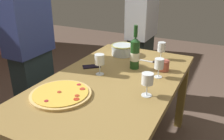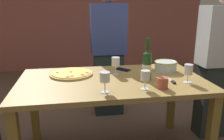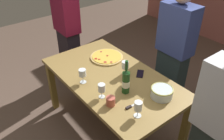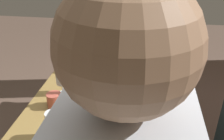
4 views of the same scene
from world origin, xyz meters
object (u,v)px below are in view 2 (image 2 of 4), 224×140
(wine_bottle, at_px, (147,65))
(wine_glass_far_left, at_px, (116,62))
(wine_glass_near_pizza, at_px, (105,78))
(dining_table, at_px, (112,89))
(pizza, at_px, (71,74))
(cell_phone, at_px, (123,70))
(serving_bowl, at_px, (166,66))
(person_host, at_px, (220,63))
(wine_glass_by_bottle, at_px, (145,77))
(cup_amber, at_px, (163,83))
(wine_glass_far_right, at_px, (188,70))
(pizza_knife, at_px, (172,81))
(person_guest_right, at_px, (108,52))

(wine_bottle, bearing_deg, wine_glass_far_left, 140.67)
(wine_bottle, relative_size, wine_glass_near_pizza, 2.30)
(dining_table, relative_size, pizza, 4.06)
(wine_glass_far_left, distance_m, cell_phone, 0.20)
(serving_bowl, xyz_separation_m, person_host, (0.59, 0.03, -0.01))
(wine_glass_near_pizza, bearing_deg, cell_phone, 65.76)
(wine_glass_far_left, bearing_deg, dining_table, -112.65)
(cell_phone, xyz_separation_m, person_host, (0.99, -0.07, 0.04))
(wine_glass_by_bottle, bearing_deg, wine_glass_far_left, 109.97)
(wine_glass_far_left, relative_size, cup_amber, 1.90)
(dining_table, height_order, serving_bowl, serving_bowl)
(dining_table, bearing_deg, wine_glass_by_bottle, -53.87)
(dining_table, height_order, wine_glass_far_right, wine_glass_far_right)
(wine_bottle, relative_size, cup_amber, 4.17)
(pizza, bearing_deg, pizza_knife, -22.30)
(dining_table, bearing_deg, wine_glass_far_right, -17.51)
(wine_glass_far_left, height_order, cell_phone, wine_glass_far_left)
(wine_bottle, height_order, wine_glass_by_bottle, wine_bottle)
(person_host, xyz_separation_m, person_guest_right, (-1.04, 0.69, 0.02))
(dining_table, relative_size, cup_amber, 18.75)
(wine_glass_by_bottle, height_order, cell_phone, wine_glass_by_bottle)
(pizza, relative_size, wine_bottle, 1.11)
(wine_glass_far_left, bearing_deg, wine_glass_far_right, -30.62)
(dining_table, height_order, wine_glass_by_bottle, wine_glass_by_bottle)
(cup_amber, bearing_deg, serving_bowl, 65.61)
(cell_phone, height_order, pizza_knife, pizza_knife)
(pizza, bearing_deg, person_guest_right, 57.08)
(wine_glass_far_left, distance_m, pizza_knife, 0.53)
(serving_bowl, bearing_deg, wine_glass_far_right, -82.00)
(serving_bowl, bearing_deg, wine_bottle, -139.36)
(pizza, xyz_separation_m, serving_bowl, (0.90, -0.02, 0.04))
(wine_glass_far_left, xyz_separation_m, person_guest_right, (0.05, 0.75, -0.06))
(wine_bottle, distance_m, cell_phone, 0.38)
(cell_phone, bearing_deg, serving_bowl, -54.89)
(serving_bowl, bearing_deg, pizza_knife, -102.40)
(wine_bottle, xyz_separation_m, cup_amber, (0.06, -0.23, -0.09))
(wine_glass_by_bottle, relative_size, person_host, 0.09)
(wine_glass_by_bottle, height_order, wine_glass_far_right, wine_glass_far_right)
(person_guest_right, bearing_deg, person_host, 62.94)
(dining_table, xyz_separation_m, wine_glass_far_left, (0.06, 0.13, 0.21))
(person_host, bearing_deg, wine_glass_far_left, -6.44)
(wine_glass_far_right, height_order, cell_phone, wine_glass_far_right)
(cell_phone, bearing_deg, person_host, -44.68)
(wine_glass_by_bottle, xyz_separation_m, cell_phone, (-0.05, 0.55, -0.10))
(cup_amber, bearing_deg, wine_glass_far_left, 124.83)
(wine_glass_far_right, bearing_deg, serving_bowl, 98.00)
(wine_glass_far_right, bearing_deg, wine_bottle, 157.18)
(wine_glass_far_left, bearing_deg, serving_bowl, 3.74)
(pizza, distance_m, cup_amber, 0.85)
(pizza, relative_size, wine_glass_far_right, 2.54)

